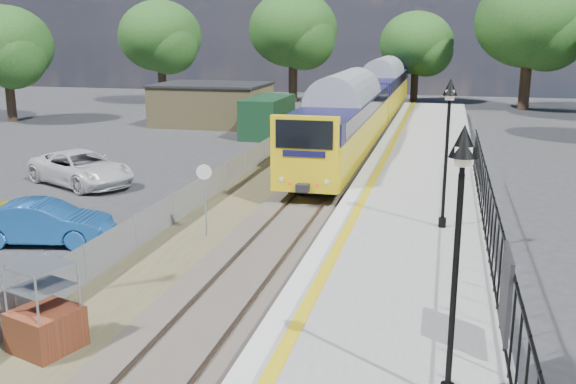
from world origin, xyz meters
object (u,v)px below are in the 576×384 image
(victorian_lamp_north, at_px, (448,119))
(train, at_px, (368,100))
(brick_plinth, at_px, (44,310))
(victorian_lamp_south, at_px, (460,202))
(car_yellow, at_px, (14,222))
(speed_sign, at_px, (205,189))
(car_white, at_px, (81,168))
(car_blue, at_px, (44,223))

(victorian_lamp_north, height_order, train, victorian_lamp_north)
(victorian_lamp_north, bearing_deg, brick_plinth, -134.09)
(victorian_lamp_north, bearing_deg, victorian_lamp_south, -88.85)
(car_yellow, bearing_deg, speed_sign, -95.70)
(speed_sign, bearing_deg, brick_plinth, -110.94)
(victorian_lamp_north, relative_size, car_white, 0.82)
(brick_plinth, distance_m, car_white, 16.41)
(victorian_lamp_south, bearing_deg, speed_sign, 129.29)
(train, xyz_separation_m, car_blue, (-7.49, -26.45, -1.62))
(victorian_lamp_north, relative_size, brick_plinth, 2.26)
(victorian_lamp_south, relative_size, brick_plinth, 2.26)
(victorian_lamp_south, relative_size, speed_sign, 1.79)
(train, height_order, car_yellow, train)
(victorian_lamp_north, distance_m, train, 25.03)
(brick_plinth, relative_size, car_blue, 0.46)
(car_blue, relative_size, car_white, 0.78)
(car_yellow, bearing_deg, car_blue, -116.28)
(speed_sign, bearing_deg, victorian_lamp_south, -68.14)
(car_blue, xyz_separation_m, car_white, (-3.39, 7.88, 0.06))
(speed_sign, height_order, car_white, speed_sign)
(victorian_lamp_north, distance_m, brick_plinth, 12.40)
(victorian_lamp_north, height_order, brick_plinth, victorian_lamp_north)
(victorian_lamp_south, bearing_deg, car_white, 136.00)
(train, distance_m, car_blue, 27.53)
(brick_plinth, relative_size, car_white, 0.36)
(victorian_lamp_south, height_order, car_blue, victorian_lamp_south)
(car_blue, xyz_separation_m, car_yellow, (-1.23, 0.11, -0.08))
(victorian_lamp_north, relative_size, car_yellow, 1.05)
(victorian_lamp_south, bearing_deg, car_yellow, 150.48)
(train, distance_m, car_white, 21.58)
(victorian_lamp_north, distance_m, car_blue, 13.43)
(speed_sign, bearing_deg, victorian_lamp_north, -15.80)
(victorian_lamp_south, height_order, train, victorian_lamp_south)
(train, height_order, car_blue, train)
(car_white, bearing_deg, train, -4.34)
(victorian_lamp_north, distance_m, car_white, 17.55)
(victorian_lamp_north, xyz_separation_m, car_blue, (-12.79, -2.06, -3.57))
(speed_sign, bearing_deg, train, 66.78)
(train, xyz_separation_m, speed_sign, (-2.50, -24.61, -0.62))
(speed_sign, bearing_deg, car_yellow, 178.11)
(car_blue, distance_m, car_white, 8.58)
(victorian_lamp_south, relative_size, car_blue, 1.05)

